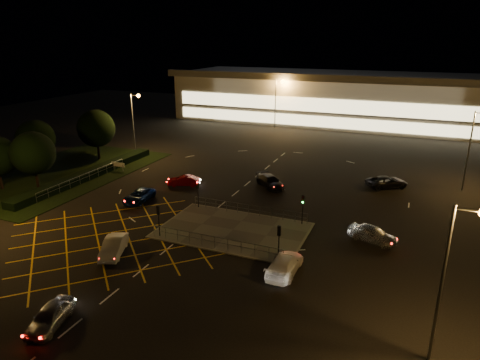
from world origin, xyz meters
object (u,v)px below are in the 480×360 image
at_px(signal_sw, 158,214).
at_px(car_circ_red, 184,181).
at_px(car_near_silver, 50,316).
at_px(car_queue_white, 114,246).
at_px(car_left_blue, 139,196).
at_px(signal_ne, 303,203).
at_px(car_far_dkgrey, 270,181).
at_px(signal_se, 279,236).
at_px(car_approach_white, 284,264).
at_px(signal_nw, 198,188).
at_px(car_right_silver, 373,234).
at_px(car_east_grey, 387,182).

bearing_deg(signal_sw, car_circ_red, -69.22).
distance_m(car_near_silver, car_queue_white, 10.05).
xyz_separation_m(car_near_silver, car_circ_red, (-5.93, 28.29, -0.05)).
bearing_deg(car_left_blue, signal_sw, -48.32).
bearing_deg(car_left_blue, car_near_silver, -73.80).
relative_size(car_near_silver, car_circ_red, 1.04).
bearing_deg(signal_ne, car_far_dkgrey, 124.47).
xyz_separation_m(signal_se, car_left_blue, (-19.45, 7.17, -1.70)).
bearing_deg(car_near_silver, signal_ne, 48.71).
bearing_deg(signal_ne, signal_se, -90.00).
distance_m(signal_sw, signal_se, 12.00).
height_order(car_near_silver, car_approach_white, car_approach_white).
bearing_deg(signal_nw, signal_sw, -90.00).
xyz_separation_m(signal_ne, car_right_silver, (7.08, -1.10, -1.58)).
distance_m(car_queue_white, car_approach_white, 15.18).
bearing_deg(signal_ne, car_right_silver, -8.86).
bearing_deg(car_far_dkgrey, car_left_blue, 173.71).
height_order(car_right_silver, car_approach_white, car_right_silver).
distance_m(signal_nw, car_far_dkgrey, 11.31).
relative_size(car_far_dkgrey, car_east_grey, 0.95).
height_order(car_queue_white, car_east_grey, car_queue_white).
bearing_deg(car_left_blue, car_east_grey, 27.08).
height_order(car_far_dkgrey, car_east_grey, car_east_grey).
relative_size(signal_sw, car_queue_white, 0.69).
height_order(signal_nw, car_left_blue, signal_nw).
relative_size(car_circ_red, car_approach_white, 0.78).
xyz_separation_m(car_left_blue, car_far_dkgrey, (12.64, 10.72, 0.08)).
height_order(car_left_blue, car_circ_red, car_circ_red).
bearing_deg(car_near_silver, car_far_dkgrey, 67.72).
xyz_separation_m(signal_nw, car_circ_red, (-5.33, 6.05, -1.69)).
xyz_separation_m(car_queue_white, car_circ_red, (-3.46, 18.55, -0.07)).
distance_m(signal_sw, car_queue_white, 5.14).
relative_size(signal_se, car_far_dkgrey, 0.62).
height_order(car_queue_white, car_far_dkgrey, car_queue_white).
bearing_deg(car_right_silver, signal_ne, 100.47).
bearing_deg(car_queue_white, signal_se, -4.66).
bearing_deg(car_left_blue, car_far_dkgrey, 35.90).
bearing_deg(car_queue_white, car_approach_white, -12.22).
height_order(signal_nw, car_far_dkgrey, signal_nw).
xyz_separation_m(signal_ne, car_east_grey, (7.10, 15.44, -1.63)).
relative_size(signal_se, car_queue_white, 0.69).
distance_m(car_left_blue, car_right_silver, 26.53).
bearing_deg(car_queue_white, signal_nw, 58.84).
bearing_deg(signal_ne, car_queue_white, -137.96).
height_order(car_left_blue, car_approach_white, car_approach_white).
xyz_separation_m(signal_ne, car_near_silver, (-11.40, -22.24, -1.65)).
xyz_separation_m(signal_se, car_circ_red, (-17.33, 14.04, -1.69)).
distance_m(signal_nw, car_approach_white, 16.38).
bearing_deg(car_circ_red, signal_se, 30.16).
height_order(signal_ne, car_far_dkgrey, signal_ne).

